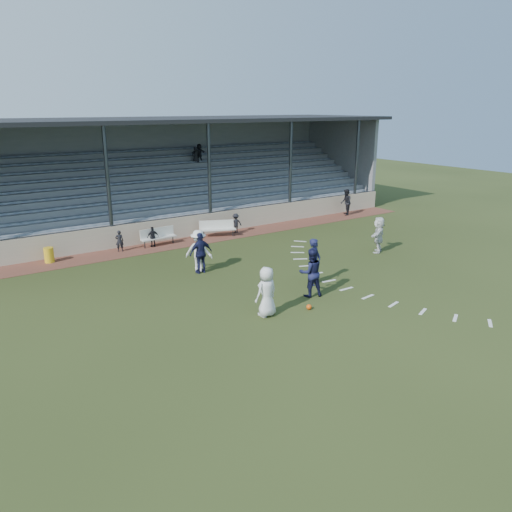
{
  "coord_description": "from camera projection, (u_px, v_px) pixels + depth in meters",
  "views": [
    {
      "loc": [
        -11.28,
        -13.9,
        7.29
      ],
      "look_at": [
        0.0,
        2.5,
        1.3
      ],
      "focal_mm": 35.0,
      "sensor_mm": 36.0,
      "label": 1
    }
  ],
  "objects": [
    {
      "name": "sub_right",
      "position": [
        236.0,
        223.0,
        29.74
      ],
      "size": [
        0.81,
        0.55,
        1.17
      ],
      "primitive_type": "imported",
      "rotation": [
        0.0,
        0.0,
        2.97
      ],
      "color": "black",
      "rests_on": "cinder_track"
    },
    {
      "name": "sub_left_far",
      "position": [
        153.0,
        237.0,
        26.75
      ],
      "size": [
        0.66,
        0.31,
        1.1
      ],
      "primitive_type": "imported",
      "rotation": [
        0.0,
        0.0,
        3.08
      ],
      "color": "black",
      "rests_on": "cinder_track"
    },
    {
      "name": "retaining_wall",
      "position": [
        165.0,
        230.0,
        28.13
      ],
      "size": [
        34.0,
        0.18,
        1.2
      ],
      "primitive_type": "cube",
      "color": "#BDAC91",
      "rests_on": "ground"
    },
    {
      "name": "official",
      "position": [
        346.0,
        202.0,
        34.49
      ],
      "size": [
        1.07,
        1.11,
        1.8
      ],
      "primitive_type": "imported",
      "rotation": [
        0.0,
        0.0,
        4.07
      ],
      "color": "black",
      "rests_on": "cinder_track"
    },
    {
      "name": "cinder_track",
      "position": [
        174.0,
        244.0,
        27.47
      ],
      "size": [
        34.0,
        2.0,
        0.02
      ],
      "primitive_type": "cube",
      "color": "brown",
      "rests_on": "ground"
    },
    {
      "name": "player_white_lead",
      "position": [
        267.0,
        292.0,
        17.85
      ],
      "size": [
        0.97,
        0.7,
        1.84
      ],
      "primitive_type": "imported",
      "rotation": [
        0.0,
        0.0,
        3.27
      ],
      "color": "silver",
      "rests_on": "ground"
    },
    {
      "name": "player_white_wing",
      "position": [
        199.0,
        251.0,
        22.72
      ],
      "size": [
        1.4,
        1.39,
        1.94
      ],
      "primitive_type": "imported",
      "rotation": [
        0.0,
        0.0,
        2.37
      ],
      "color": "silver",
      "rests_on": "ground"
    },
    {
      "name": "player_navy_mid",
      "position": [
        311.0,
        272.0,
        19.71
      ],
      "size": [
        1.15,
        1.02,
        1.98
      ],
      "primitive_type": "imported",
      "rotation": [
        0.0,
        0.0,
        2.81
      ],
      "color": "#15173A",
      "rests_on": "ground"
    },
    {
      "name": "grandstand",
      "position": [
        132.0,
        190.0,
        31.39
      ],
      "size": [
        34.6,
        9.0,
        6.61
      ],
      "color": "gray",
      "rests_on": "ground"
    },
    {
      "name": "ground",
      "position": [
        293.0,
        304.0,
        19.19
      ],
      "size": [
        90.0,
        90.0,
        0.0
      ],
      "primitive_type": "plane",
      "color": "#2A3516",
      "rests_on": "ground"
    },
    {
      "name": "football",
      "position": [
        309.0,
        307.0,
        18.62
      ],
      "size": [
        0.2,
        0.2,
        0.2
      ],
      "primitive_type": "sphere",
      "color": "#DA4C0C",
      "rests_on": "ground"
    },
    {
      "name": "bench_left",
      "position": [
        158.0,
        235.0,
        27.06
      ],
      "size": [
        2.02,
        0.59,
        0.95
      ],
      "rotation": [
        0.0,
        0.0,
        0.07
      ],
      "color": "beige",
      "rests_on": "cinder_track"
    },
    {
      "name": "trash_bin",
      "position": [
        49.0,
        255.0,
        24.13
      ],
      "size": [
        0.46,
        0.46,
        0.74
      ],
      "primitive_type": "cylinder",
      "color": "gold",
      "rests_on": "cinder_track"
    },
    {
      "name": "sub_left_near",
      "position": [
        119.0,
        241.0,
        25.88
      ],
      "size": [
        0.47,
        0.38,
        1.13
      ],
      "primitive_type": "imported",
      "rotation": [
        0.0,
        0.0,
        2.83
      ],
      "color": "black",
      "rests_on": "cinder_track"
    },
    {
      "name": "player_navy_wing",
      "position": [
        201.0,
        253.0,
        22.5
      ],
      "size": [
        1.11,
        0.47,
        1.88
      ],
      "primitive_type": "imported",
      "rotation": [
        0.0,
        0.0,
        3.15
      ],
      "color": "#15173A",
      "rests_on": "ground"
    },
    {
      "name": "bench_right",
      "position": [
        217.0,
        227.0,
        28.87
      ],
      "size": [
        2.0,
        1.22,
        0.95
      ],
      "rotation": [
        0.0,
        0.0,
        -0.4
      ],
      "color": "beige",
      "rests_on": "cinder_track"
    },
    {
      "name": "player_navy_lead",
      "position": [
        314.0,
        262.0,
        21.04
      ],
      "size": [
        0.87,
        0.77,
        2.0
      ],
      "primitive_type": "imported",
      "rotation": [
        0.0,
        0.0,
        0.49
      ],
      "color": "#15173A",
      "rests_on": "ground"
    },
    {
      "name": "player_white_back",
      "position": [
        379.0,
        235.0,
        25.73
      ],
      "size": [
        1.74,
        1.44,
        1.87
      ],
      "primitive_type": "imported",
      "rotation": [
        0.0,
        0.0,
        3.75
      ],
      "color": "silver",
      "rests_on": "ground"
    },
    {
      "name": "penalty_arc",
      "position": [
        368.0,
        283.0,
        21.43
      ],
      "size": [
        3.89,
        14.63,
        0.01
      ],
      "color": "silver",
      "rests_on": "ground"
    }
  ]
}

